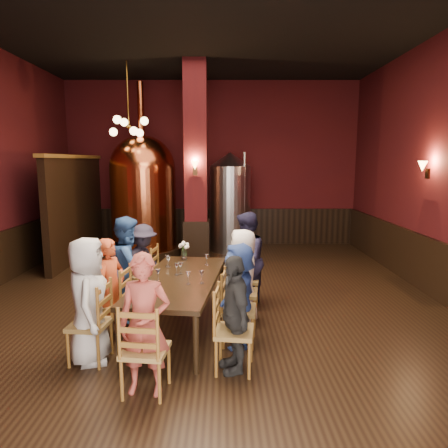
{
  "coord_description": "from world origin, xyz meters",
  "views": [
    {
      "loc": [
        0.32,
        -6.24,
        2.34
      ],
      "look_at": [
        0.33,
        0.2,
        1.32
      ],
      "focal_mm": 32.0,
      "sensor_mm": 36.0,
      "label": 1
    }
  ],
  "objects_px": {
    "dining_table": "(180,282)",
    "person_1": "(111,288)",
    "copper_kettle": "(143,194)",
    "person_0": "(88,300)",
    "steel_vessel": "(230,202)",
    "person_2": "(128,268)",
    "rose_vase": "(184,248)"
  },
  "relations": [
    {
      "from": "person_2",
      "to": "steel_vessel",
      "type": "xyz_separation_m",
      "value": [
        1.58,
        4.61,
        0.51
      ]
    },
    {
      "from": "person_2",
      "to": "steel_vessel",
      "type": "relative_size",
      "value": 0.6
    },
    {
      "from": "rose_vase",
      "to": "person_2",
      "type": "bearing_deg",
      "value": -142.92
    },
    {
      "from": "person_1",
      "to": "person_0",
      "type": "bearing_deg",
      "value": -166.16
    },
    {
      "from": "person_1",
      "to": "rose_vase",
      "type": "bearing_deg",
      "value": -13.85
    },
    {
      "from": "dining_table",
      "to": "person_0",
      "type": "distance_m",
      "value": 1.31
    },
    {
      "from": "dining_table",
      "to": "copper_kettle",
      "type": "distance_m",
      "value": 4.75
    },
    {
      "from": "dining_table",
      "to": "person_1",
      "type": "height_order",
      "value": "person_1"
    },
    {
      "from": "dining_table",
      "to": "rose_vase",
      "type": "distance_m",
      "value": 1.04
    },
    {
      "from": "person_2",
      "to": "person_1",
      "type": "bearing_deg",
      "value": 165.4
    },
    {
      "from": "person_1",
      "to": "rose_vase",
      "type": "xyz_separation_m",
      "value": [
        0.85,
        1.24,
        0.28
      ]
    },
    {
      "from": "person_2",
      "to": "dining_table",
      "type": "bearing_deg",
      "value": -125.82
    },
    {
      "from": "steel_vessel",
      "to": "person_1",
      "type": "bearing_deg",
      "value": -107.49
    },
    {
      "from": "copper_kettle",
      "to": "steel_vessel",
      "type": "distance_m",
      "value": 2.22
    },
    {
      "from": "person_1",
      "to": "copper_kettle",
      "type": "relative_size",
      "value": 0.32
    },
    {
      "from": "steel_vessel",
      "to": "rose_vase",
      "type": "xyz_separation_m",
      "value": [
        -0.81,
        -4.02,
        -0.33
      ]
    },
    {
      "from": "person_0",
      "to": "copper_kettle",
      "type": "relative_size",
      "value": 0.36
    },
    {
      "from": "person_0",
      "to": "steel_vessel",
      "type": "bearing_deg",
      "value": -29.07
    },
    {
      "from": "steel_vessel",
      "to": "rose_vase",
      "type": "bearing_deg",
      "value": -101.36
    },
    {
      "from": "person_1",
      "to": "steel_vessel",
      "type": "xyz_separation_m",
      "value": [
        1.66,
        5.26,
        0.61
      ]
    },
    {
      "from": "dining_table",
      "to": "rose_vase",
      "type": "xyz_separation_m",
      "value": [
        -0.03,
        1.01,
        0.26
      ]
    },
    {
      "from": "copper_kettle",
      "to": "rose_vase",
      "type": "height_order",
      "value": "copper_kettle"
    },
    {
      "from": "person_1",
      "to": "person_2",
      "type": "height_order",
      "value": "person_2"
    },
    {
      "from": "person_0",
      "to": "rose_vase",
      "type": "relative_size",
      "value": 4.88
    },
    {
      "from": "person_0",
      "to": "copper_kettle",
      "type": "xyz_separation_m",
      "value": [
        -0.4,
        5.37,
        0.78
      ]
    },
    {
      "from": "dining_table",
      "to": "steel_vessel",
      "type": "distance_m",
      "value": 5.13
    },
    {
      "from": "person_0",
      "to": "steel_vessel",
      "type": "relative_size",
      "value": 0.58
    },
    {
      "from": "rose_vase",
      "to": "dining_table",
      "type": "bearing_deg",
      "value": -88.1
    },
    {
      "from": "person_2",
      "to": "steel_vessel",
      "type": "distance_m",
      "value": 4.9
    },
    {
      "from": "rose_vase",
      "to": "person_1",
      "type": "bearing_deg",
      "value": -124.44
    },
    {
      "from": "person_2",
      "to": "steel_vessel",
      "type": "height_order",
      "value": "steel_vessel"
    },
    {
      "from": "dining_table",
      "to": "person_2",
      "type": "height_order",
      "value": "person_2"
    }
  ]
}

